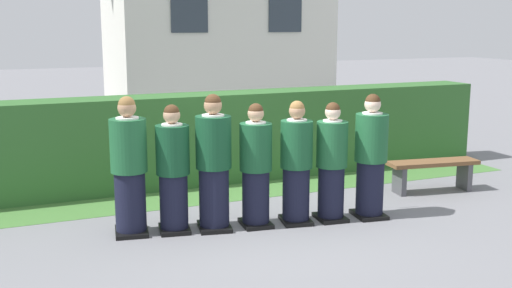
# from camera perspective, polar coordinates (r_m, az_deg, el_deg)

# --- Properties ---
(ground_plane) EXTENTS (60.00, 60.00, 0.00)m
(ground_plane) POSITION_cam_1_polar(r_m,az_deg,el_deg) (8.09, 0.00, -7.32)
(ground_plane) COLOR slate
(student_front_row_0) EXTENTS (0.46, 0.54, 1.69)m
(student_front_row_0) POSITION_cam_1_polar(r_m,az_deg,el_deg) (7.70, -11.40, -2.27)
(student_front_row_0) COLOR black
(student_front_row_0) RESTS_ON ground
(student_front_row_1) EXTENTS (0.43, 0.50, 1.58)m
(student_front_row_1) POSITION_cam_1_polar(r_m,az_deg,el_deg) (7.72, -7.51, -2.52)
(student_front_row_1) COLOR black
(student_front_row_1) RESTS_ON ground
(student_front_row_2) EXTENTS (0.48, 0.57, 1.69)m
(student_front_row_2) POSITION_cam_1_polar(r_m,az_deg,el_deg) (7.75, -3.85, -1.97)
(student_front_row_2) COLOR black
(student_front_row_2) RESTS_ON ground
(student_front_row_3) EXTENTS (0.41, 0.51, 1.56)m
(student_front_row_3) POSITION_cam_1_polar(r_m,az_deg,el_deg) (7.87, -0.02, -2.21)
(student_front_row_3) COLOR black
(student_front_row_3) RESTS_ON ground
(student_front_row_4) EXTENTS (0.45, 0.51, 1.58)m
(student_front_row_4) POSITION_cam_1_polar(r_m,az_deg,el_deg) (8.01, 3.67, -1.95)
(student_front_row_4) COLOR black
(student_front_row_4) RESTS_ON ground
(student_front_row_5) EXTENTS (0.40, 0.51, 1.54)m
(student_front_row_5) POSITION_cam_1_polar(r_m,az_deg,el_deg) (8.17, 6.85, -1.87)
(student_front_row_5) COLOR black
(student_front_row_5) RESTS_ON ground
(student_front_row_6) EXTENTS (0.44, 0.54, 1.64)m
(student_front_row_6) POSITION_cam_1_polar(r_m,az_deg,el_deg) (8.36, 10.34, -1.36)
(student_front_row_6) COLOR black
(student_front_row_6) RESTS_ON ground
(hedge) EXTENTS (10.25, 0.70, 1.43)m
(hedge) POSITION_cam_1_polar(r_m,az_deg,el_deg) (10.05, -5.23, 0.47)
(hedge) COLOR #33662D
(hedge) RESTS_ON ground
(wooden_bench) EXTENTS (1.44, 0.56, 0.48)m
(wooden_bench) POSITION_cam_1_polar(r_m,az_deg,el_deg) (9.91, 15.71, -2.21)
(wooden_bench) COLOR brown
(wooden_bench) RESTS_ON ground
(lawn_strip) EXTENTS (10.25, 0.90, 0.01)m
(lawn_strip) POSITION_cam_1_polar(r_m,az_deg,el_deg) (9.47, -3.66, -4.58)
(lawn_strip) COLOR #477A38
(lawn_strip) RESTS_ON ground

